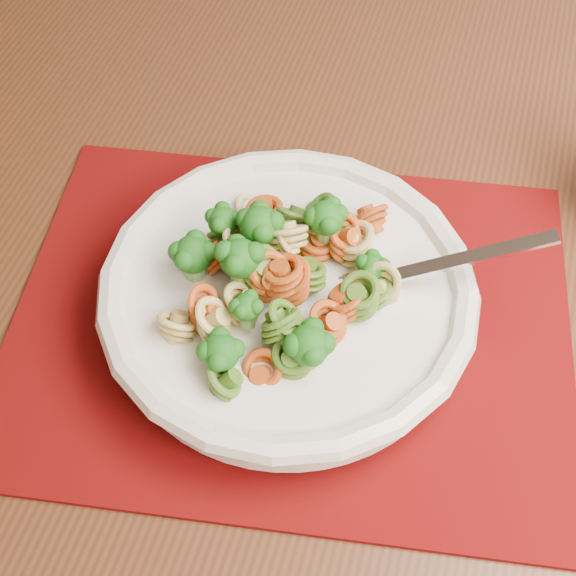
{
  "coord_description": "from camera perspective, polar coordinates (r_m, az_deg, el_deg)",
  "views": [
    {
      "loc": [
        -0.74,
        0.16,
        1.23
      ],
      "look_at": [
        -0.77,
        0.49,
        0.77
      ],
      "focal_mm": 50.0,
      "sensor_mm": 36.0,
      "label": 1
    }
  ],
  "objects": [
    {
      "name": "dining_table",
      "position": [
        0.73,
        3.39,
        -2.72
      ],
      "size": [
        1.48,
        1.12,
        0.73
      ],
      "rotation": [
        0.0,
        0.0,
        -0.22
      ],
      "color": "#4B2915",
      "rests_on": "ground"
    },
    {
      "name": "pasta_bowl",
      "position": [
        0.57,
        0.0,
        -0.55
      ],
      "size": [
        0.27,
        0.27,
        0.05
      ],
      "color": "silver",
      "rests_on": "placemat"
    },
    {
      "name": "fork",
      "position": [
        0.56,
        5.31,
        0.32
      ],
      "size": [
        0.18,
        0.04,
        0.08
      ],
      "primitive_type": null,
      "rotation": [
        0.0,
        -0.35,
        0.11
      ],
      "color": "silver",
      "rests_on": "pasta_bowl"
    },
    {
      "name": "placemat",
      "position": [
        0.6,
        0.23,
        -2.3
      ],
      "size": [
        0.43,
        0.35,
        0.0
      ],
      "primitive_type": "cube",
      "rotation": [
        0.0,
        0.0,
        -0.06
      ],
      "color": "#570703",
      "rests_on": "dining_table"
    },
    {
      "name": "pasta_broccoli_heap",
      "position": [
        0.56,
        0.0,
        0.36
      ],
      "size": [
        0.23,
        0.23,
        0.06
      ],
      "primitive_type": null,
      "color": "tan",
      "rests_on": "pasta_bowl"
    }
  ]
}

